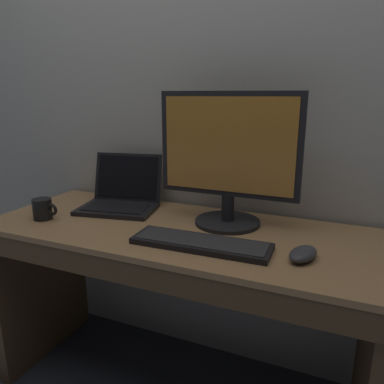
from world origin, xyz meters
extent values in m
cube|color=#A87A4C|center=(0.00, 0.00, 0.70)|extent=(1.42, 0.56, 0.02)
cube|color=brown|center=(-0.68, 0.00, 0.35)|extent=(0.05, 0.52, 0.69)
cube|color=brown|center=(0.68, 0.00, 0.35)|extent=(0.05, 0.52, 0.69)
cube|color=brown|center=(0.00, -0.27, 0.65)|extent=(1.36, 0.02, 0.08)
cube|color=black|center=(-0.31, 0.08, 0.72)|extent=(0.34, 0.26, 0.02)
cube|color=black|center=(-0.30, 0.07, 0.73)|extent=(0.28, 0.18, 0.00)
cube|color=black|center=(-0.33, 0.21, 0.83)|extent=(0.31, 0.12, 0.20)
cube|color=black|center=(-0.33, 0.20, 0.83)|extent=(0.28, 0.10, 0.18)
cylinder|color=black|center=(0.16, 0.11, 0.72)|extent=(0.24, 0.24, 0.01)
cylinder|color=black|center=(0.16, 0.11, 0.78)|extent=(0.05, 0.05, 0.10)
cube|color=black|center=(0.16, 0.10, 1.01)|extent=(0.51, 0.02, 0.37)
cube|color=#C67F2D|center=(0.16, 0.09, 1.01)|extent=(0.47, 0.00, 0.33)
cube|color=black|center=(0.15, -0.12, 0.72)|extent=(0.45, 0.15, 0.02)
cube|color=#2D2D30|center=(0.15, -0.12, 0.73)|extent=(0.42, 0.12, 0.00)
ellipsoid|color=#38383D|center=(0.46, -0.10, 0.73)|extent=(0.10, 0.14, 0.04)
cylinder|color=black|center=(-0.51, -0.12, 0.75)|extent=(0.07, 0.07, 0.08)
torus|color=black|center=(-0.47, -0.12, 0.76)|extent=(0.05, 0.01, 0.05)
camera|label=1|loc=(0.55, -1.14, 1.18)|focal=34.50mm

